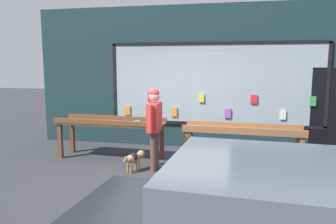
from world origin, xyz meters
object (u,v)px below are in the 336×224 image
Objects in this scene: person_browsing at (154,122)px; small_dog at (134,158)px; display_table_right at (242,133)px; display_table_left at (111,126)px.

person_browsing reaches higher than small_dog.
person_browsing is 0.83m from small_dog.
person_browsing is (-1.77, -0.60, 0.28)m from display_table_right.
display_table_left is 4.80× the size of small_dog.
display_table_right is 4.80× the size of small_dog.
person_browsing is 3.24× the size of small_dog.
person_browsing is (1.20, -0.60, 0.23)m from display_table_left.
small_dog is (-0.38, -0.17, -0.72)m from person_browsing.
person_browsing is at bearing -161.29° from display_table_right.
display_table_right is at bearing -0.03° from display_table_left.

